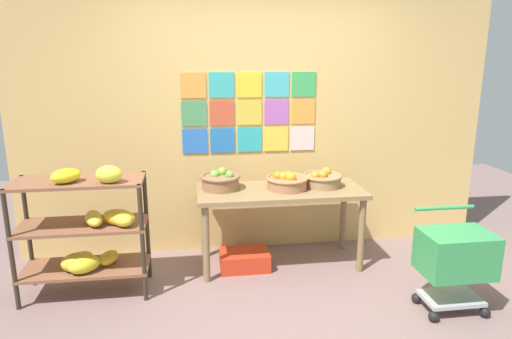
{
  "coord_description": "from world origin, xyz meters",
  "views": [
    {
      "loc": [
        -0.63,
        -2.77,
        1.92
      ],
      "look_at": [
        -0.13,
        0.74,
        1.02
      ],
      "focal_mm": 32.23,
      "sensor_mm": 36.0,
      "label": 1
    }
  ],
  "objects": [
    {
      "name": "produce_crate_under_table",
      "position": [
        -0.19,
        1.09,
        0.08
      ],
      "size": [
        0.45,
        0.31,
        0.16
      ],
      "primitive_type": "cube",
      "color": "red",
      "rests_on": "ground"
    },
    {
      "name": "shopping_cart",
      "position": [
        1.3,
        0.16,
        0.44
      ],
      "size": [
        0.51,
        0.41,
        0.77
      ],
      "rotation": [
        0.0,
        0.0,
        0.16
      ],
      "color": "black",
      "rests_on": "ground"
    },
    {
      "name": "fruit_basket_back_right",
      "position": [
        0.55,
        1.18,
        0.8
      ],
      "size": [
        0.36,
        0.36,
        0.16
      ],
      "color": "#9A754E",
      "rests_on": "display_table"
    },
    {
      "name": "banana_shelf_unit",
      "position": [
        -1.47,
        0.8,
        0.57
      ],
      "size": [
        1.0,
        0.46,
        1.1
      ],
      "color": "#322A1D",
      "rests_on": "ground"
    },
    {
      "name": "fruit_basket_left",
      "position": [
        0.21,
        1.13,
        0.8
      ],
      "size": [
        0.38,
        0.38,
        0.17
      ],
      "color": "#A46D4C",
      "rests_on": "display_table"
    },
    {
      "name": "fruit_basket_centre",
      "position": [
        -0.38,
        1.22,
        0.81
      ],
      "size": [
        0.36,
        0.36,
        0.18
      ],
      "color": "#8D6241",
      "rests_on": "display_table"
    },
    {
      "name": "back_wall_with_art",
      "position": [
        -0.0,
        1.6,
        1.49
      ],
      "size": [
        4.6,
        0.07,
        2.98
      ],
      "color": "#DDB368",
      "rests_on": "ground"
    },
    {
      "name": "display_table",
      "position": [
        0.15,
        1.13,
        0.63
      ],
      "size": [
        1.5,
        0.62,
        0.73
      ],
      "color": "olive",
      "rests_on": "ground"
    },
    {
      "name": "ground",
      "position": [
        0.0,
        0.0,
        0.0
      ],
      "size": [
        9.13,
        9.13,
        0.0
      ],
      "primitive_type": "plane",
      "color": "#7C625F"
    }
  ]
}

